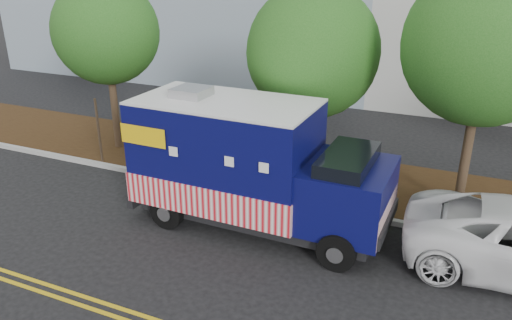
% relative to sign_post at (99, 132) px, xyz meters
% --- Properties ---
extents(ground, '(120.00, 120.00, 0.00)m').
position_rel_sign_post_xyz_m(ground, '(4.88, -1.57, -1.20)').
color(ground, black).
rests_on(ground, ground).
extents(curb, '(120.00, 0.18, 0.15)m').
position_rel_sign_post_xyz_m(curb, '(4.88, -0.17, -1.12)').
color(curb, '#9E9E99').
rests_on(curb, ground).
extents(mulch_strip, '(120.00, 4.00, 0.15)m').
position_rel_sign_post_xyz_m(mulch_strip, '(4.88, 1.93, -1.12)').
color(mulch_strip, black).
rests_on(mulch_strip, ground).
extents(centerline_near, '(120.00, 0.10, 0.01)m').
position_rel_sign_post_xyz_m(centerline_near, '(4.88, -6.02, -1.19)').
color(centerline_near, gold).
rests_on(centerline_near, ground).
extents(centerline_far, '(120.00, 0.10, 0.01)m').
position_rel_sign_post_xyz_m(centerline_far, '(4.88, -6.27, -1.19)').
color(centerline_far, gold).
rests_on(centerline_far, ground).
extents(tree_a, '(3.65, 3.65, 6.20)m').
position_rel_sign_post_xyz_m(tree_a, '(-0.41, 1.43, 3.17)').
color(tree_a, '#38281C').
rests_on(tree_a, ground).
extents(tree_b, '(4.00, 4.00, 6.13)m').
position_rel_sign_post_xyz_m(tree_b, '(6.92, 1.81, 2.93)').
color(tree_b, '#38281C').
rests_on(tree_b, ground).
extents(tree_c, '(4.13, 4.13, 6.80)m').
position_rel_sign_post_xyz_m(tree_c, '(11.57, 1.27, 3.52)').
color(tree_c, '#38281C').
rests_on(tree_c, ground).
extents(sign_post, '(0.06, 0.06, 2.40)m').
position_rel_sign_post_xyz_m(sign_post, '(0.00, 0.00, 0.00)').
color(sign_post, '#473828').
rests_on(sign_post, ground).
extents(food_truck, '(6.91, 2.72, 3.61)m').
position_rel_sign_post_xyz_m(food_truck, '(6.34, -1.64, 0.44)').
color(food_truck, black).
rests_on(food_truck, ground).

